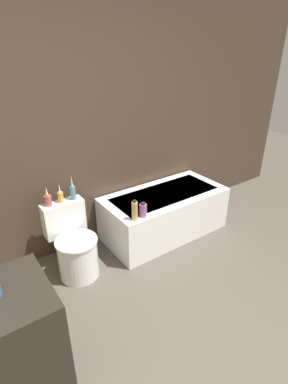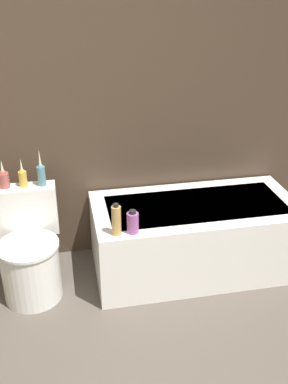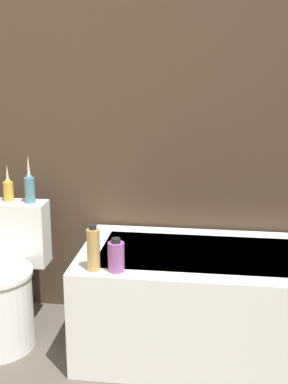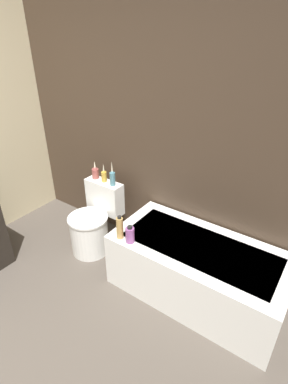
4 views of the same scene
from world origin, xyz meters
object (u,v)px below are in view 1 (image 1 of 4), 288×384
at_px(shampoo_bottle_tall, 135,211).
at_px(shampoo_bottle_short, 143,210).
at_px(vase_silver, 60,196).
at_px(toilet, 74,247).
at_px(bathtub, 164,213).
at_px(vase_gold, 48,199).
at_px(vase_bronze, 73,191).

bearing_deg(shampoo_bottle_tall, shampoo_bottle_short, 2.23).
bearing_deg(vase_silver, shampoo_bottle_tall, -38.41).
relative_size(vase_silver, shampoo_bottle_short, 1.28).
relative_size(shampoo_bottle_tall, shampoo_bottle_short, 1.38).
relative_size(toilet, vase_silver, 3.51).
height_order(toilet, vase_silver, vase_silver).
bearing_deg(shampoo_bottle_short, vase_silver, 146.40).
bearing_deg(bathtub, vase_silver, 171.95).
distance_m(vase_silver, shampoo_bottle_tall, 0.72).
distance_m(vase_gold, shampoo_bottle_tall, 0.81).
xyz_separation_m(vase_gold, vase_bronze, (0.24, -0.02, 0.02)).
height_order(vase_gold, shampoo_bottle_tall, vase_gold).
relative_size(bathtub, vase_gold, 7.43).
xyz_separation_m(toilet, vase_silver, (-0.00, 0.21, 0.47)).
height_order(bathtub, shampoo_bottle_short, shampoo_bottle_short).
bearing_deg(shampoo_bottle_tall, vase_bronze, 135.38).
bearing_deg(shampoo_bottle_tall, vase_silver, 141.59).
xyz_separation_m(vase_gold, shampoo_bottle_short, (0.77, -0.44, -0.17)).
xyz_separation_m(bathtub, vase_silver, (-1.14, 0.16, 0.49)).
bearing_deg(shampoo_bottle_short, shampoo_bottle_tall, -177.77).
bearing_deg(bathtub, shampoo_bottle_short, -151.10).
xyz_separation_m(vase_silver, vase_bronze, (0.12, -0.01, 0.02)).
distance_m(toilet, vase_gold, 0.53).
distance_m(bathtub, shampoo_bottle_short, 0.65).
bearing_deg(vase_gold, shampoo_bottle_tall, -33.28).
distance_m(vase_silver, shampoo_bottle_short, 0.80).
xyz_separation_m(bathtub, shampoo_bottle_short, (-0.49, -0.27, 0.32)).
relative_size(toilet, shampoo_bottle_short, 4.50).
height_order(toilet, vase_bronze, vase_bronze).
height_order(vase_bronze, shampoo_bottle_tall, vase_bronze).
xyz_separation_m(shampoo_bottle_tall, shampoo_bottle_short, (0.10, 0.00, -0.03)).
xyz_separation_m(bathtub, vase_bronze, (-1.02, 0.15, 0.51)).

